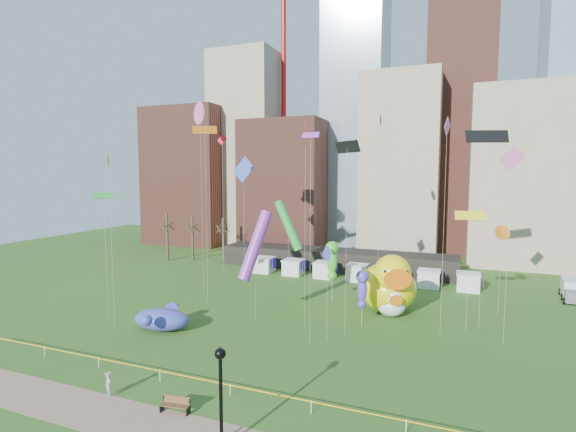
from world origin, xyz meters
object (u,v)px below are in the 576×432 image
at_px(seahorse_green, 332,257).
at_px(park_bench, 176,404).
at_px(whale_inflatable, 163,318).
at_px(box_truck, 572,289).
at_px(woman, 108,385).
at_px(small_duck, 391,302).
at_px(big_duck, 388,284).
at_px(lamppost, 221,387).
at_px(seahorse_purple, 362,286).

height_order(seahorse_green, park_bench, seahorse_green).
relative_size(whale_inflatable, box_truck, 1.22).
xyz_separation_m(seahorse_green, woman, (-8.28, -27.70, -4.65)).
relative_size(small_duck, box_truck, 0.82).
relative_size(seahorse_green, woman, 4.64).
bearing_deg(big_duck, lamppost, -121.78).
height_order(whale_inflatable, box_truck, whale_inflatable).
bearing_deg(seahorse_green, lamppost, -87.28).
distance_m(seahorse_green, box_truck, 30.27).
bearing_deg(seahorse_purple, park_bench, -126.87).
distance_m(seahorse_purple, lamppost, 22.87).
distance_m(big_duck, park_bench, 27.99).
relative_size(small_duck, woman, 3.09).
bearing_deg(whale_inflatable, lamppost, -53.41).
height_order(park_bench, lamppost, lamppost).
bearing_deg(seahorse_green, seahorse_purple, -55.61).
xyz_separation_m(big_duck, seahorse_green, (-6.95, 1.47, 2.31)).
bearing_deg(big_duck, seahorse_purple, -128.65).
height_order(park_bench, box_truck, box_truck).
relative_size(whale_inflatable, woman, 4.58).
relative_size(whale_inflatable, park_bench, 3.69).
relative_size(park_bench, box_truck, 0.33).
bearing_deg(box_truck, whale_inflatable, -140.85).
bearing_deg(seahorse_purple, woman, -139.00).
height_order(whale_inflatable, park_bench, whale_inflatable).
distance_m(big_duck, seahorse_purple, 6.16).
bearing_deg(box_truck, lamppost, -116.12).
bearing_deg(lamppost, whale_inflatable, 136.41).
distance_m(seahorse_purple, woman, 24.72).
bearing_deg(park_bench, big_duck, 60.60).
height_order(seahorse_green, box_truck, seahorse_green).
relative_size(seahorse_purple, box_truck, 0.97).
bearing_deg(whale_inflatable, seahorse_green, 39.89).
xyz_separation_m(seahorse_purple, box_truck, (22.31, 19.14, -2.95)).
bearing_deg(whale_inflatable, woman, -78.29).
xyz_separation_m(big_duck, park_bench, (-9.68, -26.14, -2.62)).
relative_size(big_duck, box_truck, 1.63).
xyz_separation_m(small_duck, seahorse_purple, (-2.34, -4.38, 2.64)).
relative_size(seahorse_green, park_bench, 3.73).
bearing_deg(box_truck, seahorse_green, -151.46).
xyz_separation_m(big_duck, seahorse_purple, (-1.73, -5.81, 1.07)).
distance_m(whale_inflatable, woman, 13.15).
bearing_deg(park_bench, whale_inflatable, 121.47).
height_order(lamppost, box_truck, lamppost).
height_order(big_duck, whale_inflatable, big_duck).
xyz_separation_m(seahorse_purple, woman, (-13.51, -20.42, -3.41)).
relative_size(small_duck, lamppost, 0.81).
distance_m(seahorse_purple, whale_inflatable, 20.31).
bearing_deg(big_duck, seahorse_green, 146.00).
bearing_deg(lamppost, box_truck, 58.65).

